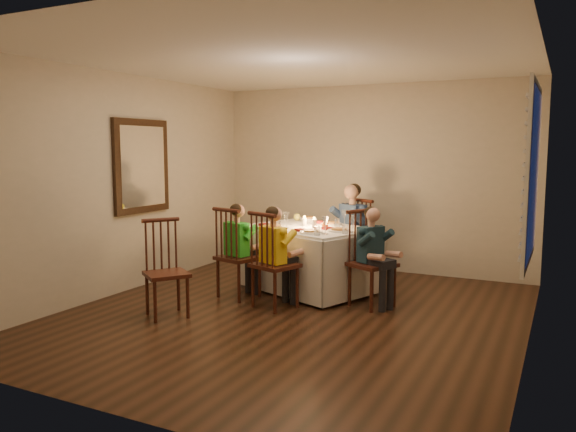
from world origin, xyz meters
The scene contains 26 objects.
ground centered at (0.00, 0.00, 0.00)m, with size 5.00×5.00×0.00m, color black.
wall_left centered at (-2.25, 0.00, 1.30)m, with size 0.02×5.00×2.60m, color #B8B09D.
wall_right centered at (2.25, 0.00, 1.30)m, with size 0.02×5.00×2.60m, color #B8B09D.
wall_back centered at (0.00, 2.50, 1.30)m, with size 4.50×0.02×2.60m, color #B8B09D.
ceiling centered at (0.00, 0.00, 2.60)m, with size 5.00×5.00×0.00m, color white.
dining_table centered at (-0.27, 1.02, 0.55)m, with size 1.77×1.54×0.75m.
chair_adult centered at (-0.03, 1.80, 0.00)m, with size 0.43×0.41×1.06m, color #38120F, non-canonical shape.
chair_near_left centered at (-0.86, 0.35, 0.00)m, with size 0.43×0.41×1.06m, color #38120F, non-canonical shape.
chair_near_right centered at (-0.29, 0.16, 0.00)m, with size 0.43×0.41×1.06m, color #38120F, non-canonical shape.
chair_end centered at (0.64, 0.67, 0.00)m, with size 0.43×0.41×1.06m, color #38120F, non-canonical shape.
chair_extra centered at (-1.13, -0.62, 0.00)m, with size 0.41×0.39×1.00m, color #38120F, non-canonical shape.
adult centered at (-0.03, 1.80, 0.00)m, with size 0.46×0.42×1.26m, color navy, non-canonical shape.
child_green centered at (-0.86, 0.35, 0.00)m, with size 0.37×0.34×1.09m, color green, non-canonical shape.
child_yellow centered at (-0.29, 0.16, 0.00)m, with size 0.38×0.34×1.11m, color yellow, non-canonical shape.
child_teal centered at (0.64, 0.67, 0.00)m, with size 0.37×0.34×1.10m, color #19323F, non-canonical shape.
setting_adult centered at (-0.11, 1.32, 0.79)m, with size 0.26×0.26×0.02m, color white.
setting_green centered at (-0.65, 0.81, 0.79)m, with size 0.26×0.26×0.02m, color white.
setting_yellow centered at (-0.06, 0.59, 0.79)m, with size 0.26×0.26×0.02m, color white.
setting_teal centered at (0.17, 0.85, 0.79)m, with size 0.26×0.26×0.02m, color white.
candle_left centered at (-0.36, 1.05, 0.83)m, with size 0.06×0.06×0.10m, color silver.
candle_right centered at (-0.20, 0.99, 0.83)m, with size 0.06×0.06×0.10m, color silver.
squash centered at (-0.68, 1.51, 0.82)m, with size 0.09×0.09×0.09m, color #F0EC3F.
orange_fruit centered at (-0.06, 1.00, 0.82)m, with size 0.08×0.08×0.08m, color orange.
serving_bowl centered at (-0.49, 1.46, 0.80)m, with size 0.20×0.20×0.05m, color white.
wall_mirror centered at (-2.22, 0.30, 1.50)m, with size 0.06×0.95×1.15m.
window_blinds centered at (2.21, 0.10, 1.50)m, with size 0.07×1.34×1.54m.
Camera 1 is at (2.49, -5.10, 1.72)m, focal length 35.00 mm.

